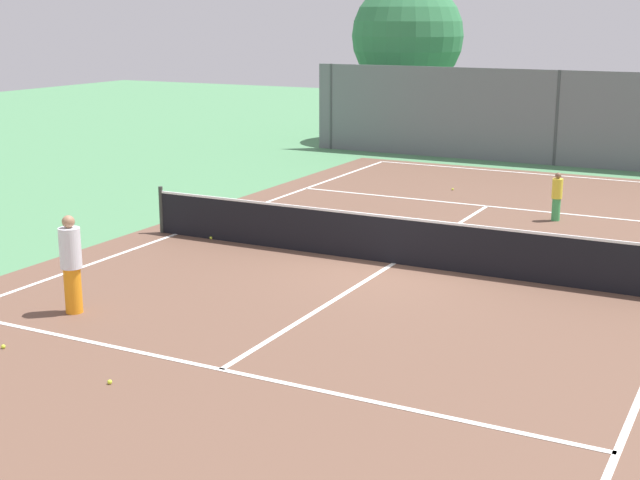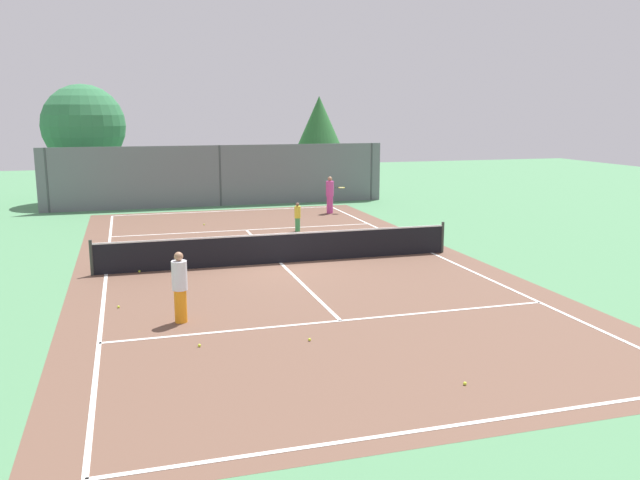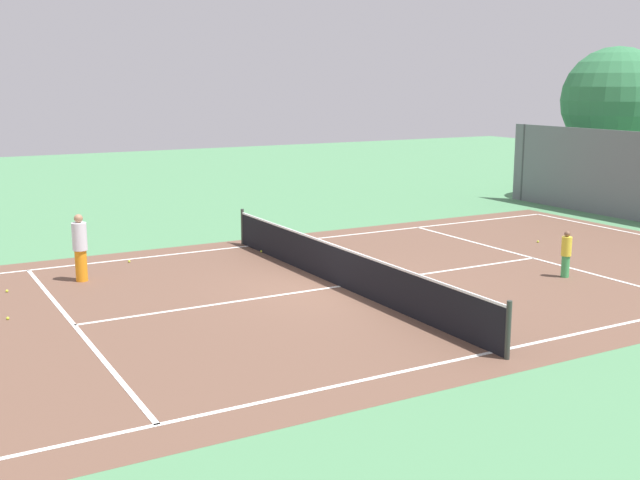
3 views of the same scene
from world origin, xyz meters
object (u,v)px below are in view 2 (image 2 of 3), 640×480
tennis_ball_1 (204,224)px  tennis_ball_3 (139,271)px  tennis_ball_2 (199,345)px  tennis_ball_5 (119,307)px  player_1 (180,287)px  player_0 (298,217)px  tennis_ball_4 (310,340)px  player_2 (330,194)px  tennis_ball_0 (465,384)px

tennis_ball_1 → tennis_ball_3: same height
tennis_ball_2 → tennis_ball_5: 3.82m
player_1 → tennis_ball_3: 5.52m
player_1 → player_0: bearing=62.5°
tennis_ball_2 → tennis_ball_4: 2.37m
player_2 → tennis_ball_1: player_2 is taller
player_1 → tennis_ball_0: size_ratio=25.92×
tennis_ball_1 → tennis_ball_3: bearing=-109.8°
player_2 → tennis_ball_0: 20.90m
tennis_ball_2 → tennis_ball_4: same height
tennis_ball_4 → player_2: bearing=71.4°
player_0 → tennis_ball_3: 8.59m
player_0 → tennis_ball_0: 16.19m
player_0 → tennis_ball_4: (-3.11, -13.06, -0.59)m
tennis_ball_3 → player_0: bearing=40.3°
tennis_ball_5 → player_2: bearing=54.1°
tennis_ball_1 → tennis_ball_2: (-1.87, -15.36, 0.00)m
tennis_ball_1 → tennis_ball_5: same height
player_0 → tennis_ball_4: size_ratio=18.35×
player_0 → tennis_ball_5: size_ratio=18.35×
player_2 → tennis_ball_0: (-3.79, -20.53, -0.90)m
player_2 → tennis_ball_0: player_2 is taller
player_0 → player_2: (2.78, 4.38, 0.31)m
tennis_ball_3 → player_1: bearing=-81.1°
player_1 → tennis_ball_1: bearing=81.2°
player_2 → tennis_ball_3: player_2 is taller
tennis_ball_3 → tennis_ball_4: 8.26m
tennis_ball_3 → tennis_ball_5: (-0.60, -3.77, 0.00)m
player_1 → tennis_ball_0: (4.68, -5.21, -0.84)m
player_0 → tennis_ball_1: 4.48m
player_0 → tennis_ball_5: (-7.13, -9.32, -0.59)m
player_2 → tennis_ball_5: player_2 is taller
player_0 → tennis_ball_3: player_0 is taller
player_1 → tennis_ball_3: size_ratio=25.92×
player_1 → tennis_ball_2: 2.02m
tennis_ball_2 → tennis_ball_3: bearing=98.5°
player_0 → tennis_ball_5: 11.75m
tennis_ball_4 → tennis_ball_5: size_ratio=1.00×
tennis_ball_3 → player_2: bearing=46.8°
tennis_ball_0 → tennis_ball_4: 3.73m
tennis_ball_1 → tennis_ball_4: bearing=-88.2°
tennis_ball_2 → player_1: bearing=97.2°
player_0 → player_2: player_2 is taller
tennis_ball_4 → player_1: bearing=140.5°
tennis_ball_1 → tennis_ball_5: size_ratio=1.00×
player_1 → tennis_ball_3: (-0.84, 5.39, -0.84)m
player_2 → tennis_ball_1: bearing=-164.4°
player_2 → tennis_ball_2: size_ratio=27.45×
tennis_ball_2 → tennis_ball_3: same height
tennis_ball_3 → tennis_ball_2: bearing=-81.5°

